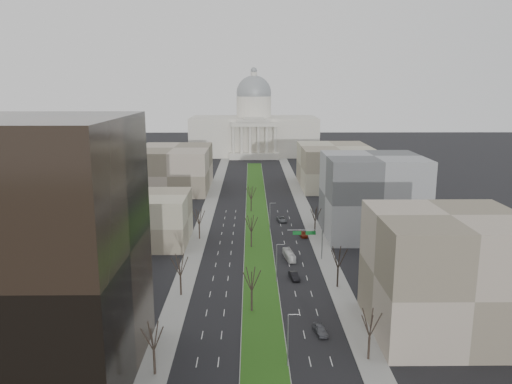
{
  "coord_description": "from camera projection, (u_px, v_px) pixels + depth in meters",
  "views": [
    {
      "loc": [
        -2.15,
        -52.31,
        44.43
      ],
      "look_at": [
        -0.42,
        106.32,
        10.13
      ],
      "focal_mm": 35.0,
      "sensor_mm": 36.0,
      "label": 1
    }
  ],
  "objects": [
    {
      "name": "capitol",
      "position": [
        254.0,
        129.0,
        320.57
      ],
      "size": [
        80.0,
        46.0,
        55.0
      ],
      "color": "beige",
      "rests_on": "ground"
    },
    {
      "name": "tree_left_near",
      "position": [
        153.0,
        336.0,
        76.55
      ],
      "size": [
        5.1,
        5.1,
        9.18
      ],
      "color": "black",
      "rests_on": "ground"
    },
    {
      "name": "tree_right_mid",
      "position": [
        338.0,
        257.0,
        110.03
      ],
      "size": [
        5.52,
        5.52,
        9.94
      ],
      "color": "black",
      "rests_on": "ground"
    },
    {
      "name": "median",
      "position": [
        257.0,
        212.0,
        176.81
      ],
      "size": [
        8.0,
        222.03,
        0.2
      ],
      "color": "#999993",
      "rests_on": "ground"
    },
    {
      "name": "sidewalk_left",
      "position": [
        201.0,
        232.0,
        153.18
      ],
      "size": [
        5.0,
        330.0,
        0.15
      ],
      "primitive_type": "cube",
      "color": "gray",
      "rests_on": "ground"
    },
    {
      "name": "car_grey_near",
      "position": [
        320.0,
        330.0,
        90.54
      ],
      "size": [
        2.69,
        5.1,
        1.65
      ],
      "primitive_type": "imported",
      "rotation": [
        0.0,
        0.0,
        0.16
      ],
      "color": "#4C4D53",
      "rests_on": "ground"
    },
    {
      "name": "tree_right_near",
      "position": [
        370.0,
        322.0,
        80.81
      ],
      "size": [
        5.16,
        5.16,
        9.29
      ],
      "color": "black",
      "rests_on": "ground"
    },
    {
      "name": "tree_median_b",
      "position": [
        251.0,
        223.0,
        137.23
      ],
      "size": [
        5.4,
        5.4,
        9.72
      ],
      "color": "black",
      "rests_on": "ground"
    },
    {
      "name": "building_tan_right",
      "position": [
        446.0,
        274.0,
        89.84
      ],
      "size": [
        26.0,
        24.0,
        22.0
      ],
      "primitive_type": "cube",
      "color": "gray",
      "rests_on": "ground"
    },
    {
      "name": "tree_left_mid",
      "position": [
        180.0,
        265.0,
        105.79
      ],
      "size": [
        5.4,
        5.4,
        9.72
      ],
      "color": "black",
      "rests_on": "ground"
    },
    {
      "name": "building_beige_left",
      "position": [
        142.0,
        219.0,
        141.78
      ],
      "size": [
        26.0,
        22.0,
        14.0
      ],
      "primitive_type": "cube",
      "color": "gray",
      "rests_on": "ground"
    },
    {
      "name": "building_far_right",
      "position": [
        335.0,
        166.0,
        220.27
      ],
      "size": [
        30.0,
        40.0,
        18.0
      ],
      "primitive_type": "cube",
      "color": "gray",
      "rests_on": "ground"
    },
    {
      "name": "ground",
      "position": [
        257.0,
        212.0,
        177.82
      ],
      "size": [
        600.0,
        600.0,
        0.0
      ],
      "primitive_type": "plane",
      "color": "black",
      "rests_on": "ground"
    },
    {
      "name": "car_black",
      "position": [
        294.0,
        276.0,
        116.06
      ],
      "size": [
        2.51,
        5.13,
        1.62
      ],
      "primitive_type": "imported",
      "rotation": [
        0.0,
        0.0,
        0.17
      ],
      "color": "black",
      "rests_on": "ground"
    },
    {
      "name": "streetlamp_median_c",
      "position": [
        270.0,
        217.0,
        152.41
      ],
      "size": [
        1.9,
        0.2,
        9.16
      ],
      "color": "gray",
      "rests_on": "ground"
    },
    {
      "name": "tree_right_far",
      "position": [
        315.0,
        214.0,
        149.26
      ],
      "size": [
        5.04,
        5.04,
        9.07
      ],
      "color": "black",
      "rests_on": "ground"
    },
    {
      "name": "building_glass_tower",
      "position": [
        15.0,
        254.0,
        73.51
      ],
      "size": [
        34.0,
        30.0,
        40.0
      ],
      "primitive_type": "cube",
      "color": "black",
      "rests_on": "ground"
    },
    {
      "name": "car_red",
      "position": [
        303.0,
        234.0,
        148.53
      ],
      "size": [
        2.55,
        5.06,
        1.41
      ],
      "primitive_type": "imported",
      "rotation": [
        0.0,
        0.0,
        0.12
      ],
      "color": "maroon",
      "rests_on": "ground"
    },
    {
      "name": "sidewalk_right",
      "position": [
        314.0,
        231.0,
        153.56
      ],
      "size": [
        5.0,
        330.0,
        0.15
      ],
      "primitive_type": "cube",
      "color": "gray",
      "rests_on": "ground"
    },
    {
      "name": "tree_median_a",
      "position": [
        252.0,
        279.0,
        98.13
      ],
      "size": [
        5.4,
        5.4,
        9.72
      ],
      "color": "black",
      "rests_on": "ground"
    },
    {
      "name": "tree_median_c",
      "position": [
        251.0,
        192.0,
        176.32
      ],
      "size": [
        5.4,
        5.4,
        9.72
      ],
      "color": "black",
      "rests_on": "ground"
    },
    {
      "name": "car_grey_far",
      "position": [
        282.0,
        219.0,
        164.87
      ],
      "size": [
        3.56,
        6.05,
        1.58
      ],
      "primitive_type": "imported",
      "rotation": [
        0.0,
        0.0,
        0.17
      ],
      "color": "#4F5257",
      "rests_on": "ground"
    },
    {
      "name": "streetlamp_median_b",
      "position": [
        277.0,
        262.0,
        113.32
      ],
      "size": [
        1.9,
        0.2,
        9.16
      ],
      "color": "gray",
      "rests_on": "ground"
    },
    {
      "name": "mast_arm_signs",
      "position": [
        312.0,
        237.0,
        127.83
      ],
      "size": [
        9.12,
        0.24,
        8.09
      ],
      "color": "gray",
      "rests_on": "ground"
    },
    {
      "name": "building_grey_right",
      "position": [
        372.0,
        196.0,
        148.28
      ],
      "size": [
        28.0,
        26.0,
        24.0
      ],
      "primitive_type": "cube",
      "color": "#5A5C5F",
      "rests_on": "ground"
    },
    {
      "name": "streetlamp_median_a",
      "position": [
        288.0,
        339.0,
        79.11
      ],
      "size": [
        1.9,
        0.2,
        9.16
      ],
      "color": "gray",
      "rests_on": "ground"
    },
    {
      "name": "tree_left_far",
      "position": [
        199.0,
        216.0,
        144.91
      ],
      "size": [
        5.28,
        5.28,
        9.5
      ],
      "color": "black",
      "rests_on": "ground"
    },
    {
      "name": "box_van",
      "position": [
        289.0,
        255.0,
        129.28
      ],
      "size": [
        3.02,
        8.26,
        2.25
      ],
      "primitive_type": "imported",
      "rotation": [
        0.0,
        0.0,
        0.14
      ],
      "color": "silver",
      "rests_on": "ground"
    },
    {
      "name": "building_far_left",
      "position": [
        174.0,
        168.0,
        214.64
      ],
      "size": [
        30.0,
        40.0,
        18.0
      ],
      "primitive_type": "cube",
      "color": "gray",
      "rests_on": "ground"
    }
  ]
}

